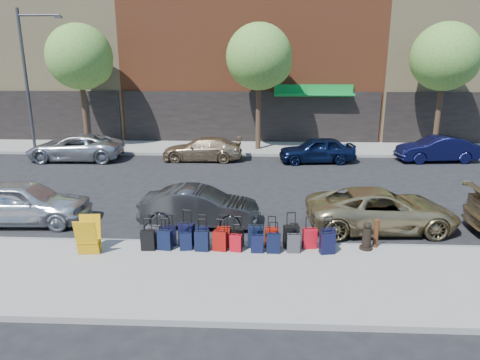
{
  "coord_description": "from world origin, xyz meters",
  "views": [
    {
      "loc": [
        0.56,
        -16.07,
        5.25
      ],
      "look_at": [
        -0.09,
        -1.5,
        1.2
      ],
      "focal_mm": 32.0,
      "sensor_mm": 36.0,
      "label": 1
    }
  ],
  "objects_px": {
    "car_near_1": "(200,207)",
    "car_near_2": "(381,210)",
    "bollard": "(376,233)",
    "car_far_2": "(317,150)",
    "suitcase_front_5": "(237,237)",
    "car_far_0": "(75,147)",
    "display_rack": "(88,236)",
    "fire_hydrant": "(367,236)",
    "tree_right": "(447,59)",
    "streetlight": "(29,72)",
    "car_far_1": "(202,149)",
    "tree_center": "(261,59)",
    "tree_left": "(82,59)",
    "car_near_0": "(23,202)",
    "car_far_3": "(437,149)"
  },
  "relations": [
    {
      "from": "bollard",
      "to": "display_rack",
      "type": "relative_size",
      "value": 0.8
    },
    {
      "from": "streetlight",
      "to": "car_far_0",
      "type": "height_order",
      "value": "streetlight"
    },
    {
      "from": "car_far_2",
      "to": "car_near_0",
      "type": "bearing_deg",
      "value": -54.39
    },
    {
      "from": "tree_center",
      "to": "suitcase_front_5",
      "type": "bearing_deg",
      "value": -92.69
    },
    {
      "from": "bollard",
      "to": "display_rack",
      "type": "distance_m",
      "value": 8.01
    },
    {
      "from": "suitcase_front_5",
      "to": "car_far_1",
      "type": "height_order",
      "value": "car_far_1"
    },
    {
      "from": "car_near_1",
      "to": "tree_left",
      "type": "bearing_deg",
      "value": 37.89
    },
    {
      "from": "streetlight",
      "to": "car_far_1",
      "type": "bearing_deg",
      "value": -10.95
    },
    {
      "from": "suitcase_front_5",
      "to": "car_far_0",
      "type": "relative_size",
      "value": 0.17
    },
    {
      "from": "streetlight",
      "to": "fire_hydrant",
      "type": "distance_m",
      "value": 21.72
    },
    {
      "from": "car_near_2",
      "to": "car_far_3",
      "type": "height_order",
      "value": "car_far_3"
    },
    {
      "from": "tree_center",
      "to": "car_near_1",
      "type": "height_order",
      "value": "tree_center"
    },
    {
      "from": "streetlight",
      "to": "display_rack",
      "type": "distance_m",
      "value": 17.17
    },
    {
      "from": "car_near_1",
      "to": "car_near_2",
      "type": "bearing_deg",
      "value": -87.49
    },
    {
      "from": "car_far_3",
      "to": "fire_hydrant",
      "type": "bearing_deg",
      "value": -34.24
    },
    {
      "from": "car_far_1",
      "to": "car_far_2",
      "type": "bearing_deg",
      "value": 88.23
    },
    {
      "from": "suitcase_front_5",
      "to": "fire_hydrant",
      "type": "relative_size",
      "value": 1.08
    },
    {
      "from": "bollard",
      "to": "car_near_0",
      "type": "distance_m",
      "value": 11.31
    },
    {
      "from": "suitcase_front_5",
      "to": "bollard",
      "type": "xyz_separation_m",
      "value": [
        3.94,
        0.11,
        0.15
      ]
    },
    {
      "from": "streetlight",
      "to": "car_far_1",
      "type": "xyz_separation_m",
      "value": [
        10.26,
        -1.99,
        -4.03
      ]
    },
    {
      "from": "display_rack",
      "to": "car_near_2",
      "type": "relative_size",
      "value": 0.22
    },
    {
      "from": "car_far_0",
      "to": "car_near_0",
      "type": "bearing_deg",
      "value": 11.73
    },
    {
      "from": "bollard",
      "to": "display_rack",
      "type": "xyz_separation_m",
      "value": [
        -7.97,
        -0.77,
        0.08
      ]
    },
    {
      "from": "tree_right",
      "to": "fire_hydrant",
      "type": "distance_m",
      "value": 16.9
    },
    {
      "from": "tree_center",
      "to": "car_far_2",
      "type": "height_order",
      "value": "tree_center"
    },
    {
      "from": "streetlight",
      "to": "tree_center",
      "type": "bearing_deg",
      "value": 2.98
    },
    {
      "from": "tree_right",
      "to": "display_rack",
      "type": "xyz_separation_m",
      "value": [
        -15.21,
        -14.94,
        -4.75
      ]
    },
    {
      "from": "streetlight",
      "to": "car_far_3",
      "type": "distance_m",
      "value": 23.37
    },
    {
      "from": "fire_hydrant",
      "to": "car_far_0",
      "type": "distance_m",
      "value": 17.39
    },
    {
      "from": "display_rack",
      "to": "car_far_3",
      "type": "relative_size",
      "value": 0.25
    },
    {
      "from": "tree_center",
      "to": "fire_hydrant",
      "type": "height_order",
      "value": "tree_center"
    },
    {
      "from": "tree_left",
      "to": "car_far_0",
      "type": "distance_m",
      "value": 5.55
    },
    {
      "from": "streetlight",
      "to": "car_near_1",
      "type": "relative_size",
      "value": 2.07
    },
    {
      "from": "tree_left",
      "to": "car_near_0",
      "type": "distance_m",
      "value": 13.52
    },
    {
      "from": "car_far_1",
      "to": "tree_center",
      "type": "bearing_deg",
      "value": 130.5
    },
    {
      "from": "bollard",
      "to": "car_near_1",
      "type": "bearing_deg",
      "value": 160.66
    },
    {
      "from": "tree_left",
      "to": "car_near_2",
      "type": "bearing_deg",
      "value": -40.78
    },
    {
      "from": "tree_center",
      "to": "tree_left",
      "type": "bearing_deg",
      "value": 180.0
    },
    {
      "from": "tree_left",
      "to": "display_rack",
      "type": "xyz_separation_m",
      "value": [
        5.79,
        -14.94,
        -4.75
      ]
    },
    {
      "from": "bollard",
      "to": "car_far_2",
      "type": "xyz_separation_m",
      "value": [
        -0.23,
        11.26,
        0.11
      ]
    },
    {
      "from": "tree_center",
      "to": "car_far_0",
      "type": "bearing_deg",
      "value": -163.95
    },
    {
      "from": "car_far_2",
      "to": "tree_right",
      "type": "bearing_deg",
      "value": 105.9
    },
    {
      "from": "fire_hydrant",
      "to": "car_near_2",
      "type": "height_order",
      "value": "car_near_2"
    },
    {
      "from": "tree_right",
      "to": "streetlight",
      "type": "relative_size",
      "value": 0.91
    },
    {
      "from": "car_far_1",
      "to": "car_far_3",
      "type": "xyz_separation_m",
      "value": [
        12.71,
        0.28,
        0.06
      ]
    },
    {
      "from": "tree_right",
      "to": "suitcase_front_5",
      "type": "bearing_deg",
      "value": -128.04
    },
    {
      "from": "fire_hydrant",
      "to": "display_rack",
      "type": "distance_m",
      "value": 7.71
    },
    {
      "from": "car_near_1",
      "to": "car_far_3",
      "type": "distance_m",
      "value": 15.21
    },
    {
      "from": "tree_right",
      "to": "car_far_1",
      "type": "relative_size",
      "value": 1.67
    },
    {
      "from": "car_far_0",
      "to": "car_far_3",
      "type": "relative_size",
      "value": 1.23
    }
  ]
}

